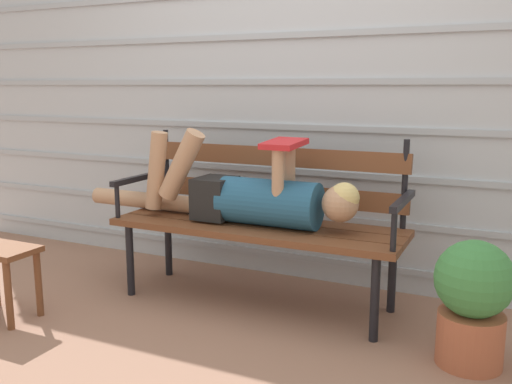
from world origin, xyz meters
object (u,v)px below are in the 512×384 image
object	(u,v)px
potted_plant	(473,299)
reclining_person	(246,196)
footstool	(0,263)
park_bench	(261,213)

from	to	relation	value
potted_plant	reclining_person	bearing A→B (deg)	168.56
reclining_person	footstool	bearing A→B (deg)	-144.94
reclining_person	footstool	xyz separation A→B (m)	(-1.06, -0.75, -0.32)
park_bench	reclining_person	world-z (taller)	reclining_person
park_bench	footstool	bearing A→B (deg)	-143.96
reclining_person	footstool	size ratio (longest dim) A/B	4.29
reclining_person	footstool	distance (m)	1.34
footstool	park_bench	bearing A→B (deg)	36.04
park_bench	reclining_person	size ratio (longest dim) A/B	0.94
park_bench	footstool	world-z (taller)	park_bench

